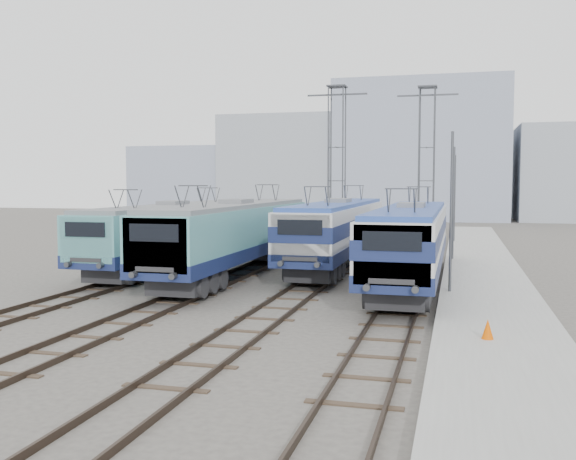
# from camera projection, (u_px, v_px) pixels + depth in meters

# --- Properties ---
(ground) EXTENTS (160.00, 160.00, 0.00)m
(ground) POSITION_uv_depth(u_px,v_px,m) (241.00, 297.00, 27.34)
(ground) COLOR #514C47
(platform) EXTENTS (4.00, 70.00, 0.30)m
(platform) POSITION_uv_depth(u_px,v_px,m) (484.00, 276.00, 32.42)
(platform) COLOR #9E9E99
(platform) RESTS_ON ground
(locomotive_far_left) EXTENTS (2.82, 17.80, 3.35)m
(locomotive_far_left) POSITION_uv_depth(u_px,v_px,m) (172.00, 230.00, 36.19)
(locomotive_far_left) COLOR #17214E
(locomotive_far_left) RESTS_ON ground
(locomotive_center_left) EXTENTS (2.95, 18.67, 3.51)m
(locomotive_center_left) POSITION_uv_depth(u_px,v_px,m) (235.00, 232.00, 33.11)
(locomotive_center_left) COLOR #17214E
(locomotive_center_left) RESTS_ON ground
(locomotive_center_right) EXTENTS (2.91, 18.41, 3.46)m
(locomotive_center_right) POSITION_uv_depth(u_px,v_px,m) (338.00, 227.00, 36.54)
(locomotive_center_right) COLOR #17214E
(locomotive_center_right) RESTS_ON ground
(locomotive_far_right) EXTENTS (2.89, 18.26, 3.43)m
(locomotive_far_right) POSITION_uv_depth(u_px,v_px,m) (411.00, 237.00, 30.17)
(locomotive_far_right) COLOR #17214E
(locomotive_far_right) RESTS_ON ground
(catenary_tower_west) EXTENTS (4.50, 1.20, 12.00)m
(catenary_tower_west) POSITION_uv_depth(u_px,v_px,m) (337.00, 159.00, 48.05)
(catenary_tower_west) COLOR #3F4247
(catenary_tower_west) RESTS_ON ground
(catenary_tower_east) EXTENTS (4.50, 1.20, 12.00)m
(catenary_tower_east) POSITION_uv_depth(u_px,v_px,m) (427.00, 159.00, 48.31)
(catenary_tower_east) COLOR #3F4247
(catenary_tower_east) RESTS_ON ground
(mast_front) EXTENTS (0.12, 0.12, 7.00)m
(mast_front) POSITION_uv_depth(u_px,v_px,m) (451.00, 216.00, 26.80)
(mast_front) COLOR #3F4247
(mast_front) RESTS_ON ground
(mast_mid) EXTENTS (0.12, 0.12, 7.00)m
(mast_mid) POSITION_uv_depth(u_px,v_px,m) (453.00, 206.00, 38.37)
(mast_mid) COLOR #3F4247
(mast_mid) RESTS_ON ground
(mast_rear) EXTENTS (0.12, 0.12, 7.00)m
(mast_rear) POSITION_uv_depth(u_px,v_px,m) (455.00, 200.00, 49.93)
(mast_rear) COLOR #3F4247
(mast_rear) RESTS_ON ground
(safety_cone) EXTENTS (0.35, 0.35, 0.58)m
(safety_cone) POSITION_uv_depth(u_px,v_px,m) (488.00, 329.00, 18.79)
(safety_cone) COLOR #E35300
(safety_cone) RESTS_ON platform
(building_west) EXTENTS (18.00, 12.00, 14.00)m
(building_west) POSITION_uv_depth(u_px,v_px,m) (291.00, 167.00, 90.16)
(building_west) COLOR #939BA5
(building_west) RESTS_ON ground
(building_center) EXTENTS (22.00, 14.00, 18.00)m
(building_center) POSITION_uv_depth(u_px,v_px,m) (421.00, 151.00, 85.39)
(building_center) COLOR #8D96AC
(building_center) RESTS_ON ground
(building_far_west) EXTENTS (14.00, 10.00, 10.00)m
(building_far_west) POSITION_uv_depth(u_px,v_px,m) (186.00, 182.00, 94.41)
(building_far_west) COLOR #8D96AC
(building_far_west) RESTS_ON ground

